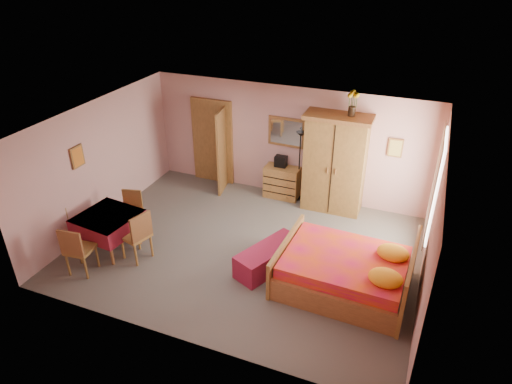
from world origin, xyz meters
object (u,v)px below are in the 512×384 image
at_px(sunflower_vase, 353,103).
at_px(chair_west, 82,223).
at_px(bed, 345,262).
at_px(dining_table, 110,232).
at_px(chair_south, 80,249).
at_px(chair_north, 131,213).
at_px(chair_east, 135,235).
at_px(wall_mirror, 286,132).
at_px(bench, 269,257).
at_px(chest_of_drawers, 282,182).
at_px(floor_lamp, 299,166).
at_px(stereo, 281,161).
at_px(wardrobe, 335,163).

distance_m(sunflower_vase, chair_west, 5.88).
height_order(bed, dining_table, bed).
distance_m(chair_south, chair_north, 1.42).
bearing_deg(chair_south, bed, 9.98).
height_order(sunflower_vase, chair_east, sunflower_vase).
bearing_deg(wall_mirror, chair_east, -114.67).
relative_size(bench, dining_table, 1.30).
bearing_deg(chest_of_drawers, bench, -75.65).
relative_size(wall_mirror, floor_lamp, 0.52).
distance_m(stereo, bench, 2.85).
relative_size(wardrobe, sunflower_vase, 4.14).
distance_m(wall_mirror, floor_lamp, 0.83).
bearing_deg(stereo, floor_lamp, 0.78).
bearing_deg(bench, chest_of_drawers, 103.91).
xyz_separation_m(wardrobe, sunflower_vase, (0.24, 0.00, 1.37)).
bearing_deg(floor_lamp, wall_mirror, 157.70).
distance_m(floor_lamp, dining_table, 4.31).
relative_size(sunflower_vase, dining_table, 0.51).
bearing_deg(wardrobe, chair_west, -144.36).
bearing_deg(chair_north, chair_west, 29.21).
bearing_deg(dining_table, chair_south, -92.75).
height_order(bench, dining_table, dining_table).
bearing_deg(chair_south, chest_of_drawers, 51.76).
bearing_deg(bed, floor_lamp, 123.69).
relative_size(wall_mirror, stereo, 3.21).
bearing_deg(chair_west, sunflower_vase, 122.50).
bearing_deg(chair_east, stereo, -11.48).
bearing_deg(floor_lamp, dining_table, -130.58).
height_order(dining_table, chair_west, chair_west).
xyz_separation_m(wall_mirror, chair_south, (-2.45, -4.18, -1.06)).
bearing_deg(wall_mirror, bench, -74.74).
relative_size(chest_of_drawers, wardrobe, 0.37).
relative_size(stereo, wardrobe, 0.12).
bearing_deg(chair_south, wall_mirror, 53.07).
xyz_separation_m(bench, chair_north, (-3.04, 0.07, 0.22)).
xyz_separation_m(chest_of_drawers, sunflower_vase, (1.45, -0.06, 2.09)).
distance_m(bed, chair_south, 4.68).
xyz_separation_m(wardrobe, chair_east, (-2.98, -3.20, -0.59)).
bearing_deg(wardrobe, chair_east, -133.62).
distance_m(wall_mirror, chair_north, 3.82).
xyz_separation_m(floor_lamp, bed, (1.65, -2.69, -0.32)).
relative_size(bench, chair_west, 1.61).
bearing_deg(bed, chest_of_drawers, 129.76).
xyz_separation_m(floor_lamp, sunflower_vase, (1.07, -0.11, 1.64)).
bearing_deg(wall_mirror, dining_table, -122.88).
relative_size(sunflower_vase, chair_east, 0.52).
bearing_deg(chair_north, bed, 164.66).
height_order(wall_mirror, chair_west, wall_mirror).
bearing_deg(chair_west, wardrobe, 123.97).
bearing_deg(chest_of_drawers, chair_west, -133.32).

